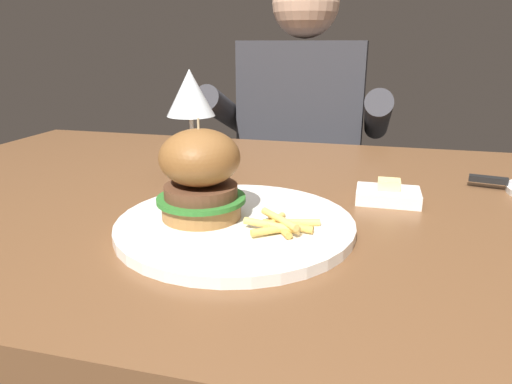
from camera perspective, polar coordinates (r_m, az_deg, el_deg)
name	(u,v)px	position (r m, az deg, el deg)	size (l,w,h in m)	color
dining_table	(271,243)	(0.76, 1.86, -6.42)	(1.44, 0.85, 0.74)	brown
main_plate	(236,225)	(0.60, -2.57, -4.10)	(0.31, 0.31, 0.01)	white
burger_sandwich	(200,174)	(0.59, -6.98, 2.24)	(0.12, 0.12, 0.13)	#9E6B38
fries_pile	(281,224)	(0.56, 3.12, -4.07)	(0.09, 0.07, 0.02)	#EABC5B
wine_glass	(190,96)	(0.81, -8.22, 11.84)	(0.08, 0.08, 0.19)	silver
butter_dish	(388,194)	(0.73, 16.17, -0.30)	(0.09, 0.07, 0.04)	white
diner_person	(300,179)	(1.45, 5.54, 1.66)	(0.51, 0.36, 1.18)	#282833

